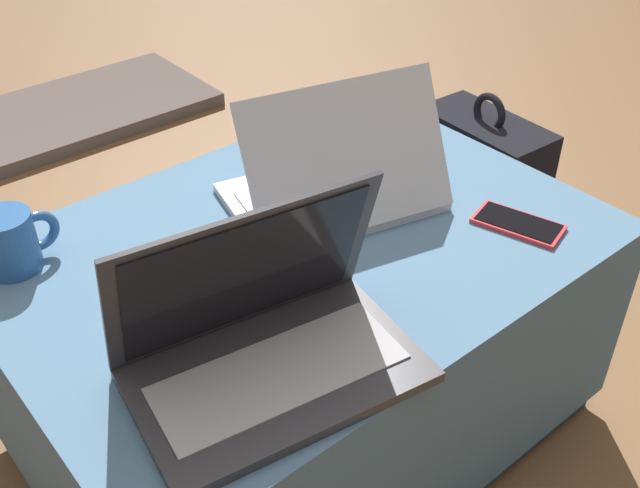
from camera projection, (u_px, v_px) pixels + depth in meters
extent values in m
plane|color=brown|center=(304.00, 422.00, 1.52)|extent=(14.00, 14.00, 0.00)
cube|color=#2A3D4E|center=(304.00, 414.00, 1.50)|extent=(0.95, 0.68, 0.05)
cube|color=slate|center=(303.00, 331.00, 1.37)|extent=(0.99, 0.71, 0.40)
cube|color=#333338|center=(277.00, 375.00, 0.99)|extent=(0.41, 0.29, 0.02)
cube|color=#9E9EA3|center=(279.00, 373.00, 0.98)|extent=(0.35, 0.18, 0.00)
cube|color=#333338|center=(245.00, 271.00, 0.98)|extent=(0.39, 0.13, 0.22)
cube|color=black|center=(246.00, 274.00, 0.98)|extent=(0.34, 0.12, 0.20)
cube|color=silver|center=(330.00, 197.00, 1.35)|extent=(0.41, 0.32, 0.02)
cube|color=#9E9EA3|center=(329.00, 191.00, 1.34)|extent=(0.34, 0.21, 0.00)
cube|color=silver|center=(349.00, 156.00, 1.23)|extent=(0.38, 0.20, 0.22)
cube|color=white|center=(347.00, 156.00, 1.23)|extent=(0.33, 0.18, 0.20)
cube|color=red|center=(518.00, 224.00, 1.28)|extent=(0.11, 0.16, 0.01)
cube|color=black|center=(518.00, 222.00, 1.28)|extent=(0.10, 0.15, 0.00)
cube|color=black|center=(475.00, 207.00, 1.75)|extent=(0.16, 0.30, 0.45)
cube|color=black|center=(496.00, 225.00, 1.84)|extent=(0.06, 0.24, 0.20)
torus|color=black|center=(489.00, 112.00, 1.61)|extent=(0.02, 0.09, 0.09)
cylinder|color=#285693|center=(8.00, 242.00, 1.16)|extent=(0.09, 0.09, 0.10)
torus|color=#285693|center=(38.00, 231.00, 1.19)|extent=(0.07, 0.02, 0.07)
cube|color=#564C47|center=(6.00, 133.00, 2.48)|extent=(1.40, 0.50, 0.04)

